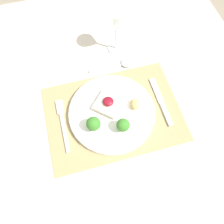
{
  "coord_description": "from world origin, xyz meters",
  "views": [
    {
      "loc": [
        -0.08,
        -0.3,
        1.4
      ],
      "look_at": [
        -0.01,
        -0.0,
        0.74
      ],
      "focal_mm": 35.0,
      "sensor_mm": 36.0,
      "label": 1
    }
  ],
  "objects_px": {
    "spoon": "(123,64)",
    "wine_glass_near": "(116,22)",
    "fork": "(63,121)",
    "dinner_plate": "(112,113)",
    "knife": "(162,104)"
  },
  "relations": [
    {
      "from": "wine_glass_near",
      "to": "knife",
      "type": "bearing_deg",
      "value": -72.93
    },
    {
      "from": "spoon",
      "to": "wine_glass_near",
      "type": "height_order",
      "value": "wine_glass_near"
    },
    {
      "from": "knife",
      "to": "wine_glass_near",
      "type": "relative_size",
      "value": 1.06
    },
    {
      "from": "fork",
      "to": "wine_glass_near",
      "type": "height_order",
      "value": "wine_glass_near"
    },
    {
      "from": "dinner_plate",
      "to": "spoon",
      "type": "height_order",
      "value": "dinner_plate"
    },
    {
      "from": "dinner_plate",
      "to": "knife",
      "type": "distance_m",
      "value": 0.18
    },
    {
      "from": "fork",
      "to": "spoon",
      "type": "height_order",
      "value": "spoon"
    },
    {
      "from": "fork",
      "to": "wine_glass_near",
      "type": "xyz_separation_m",
      "value": [
        0.26,
        0.26,
        0.13
      ]
    },
    {
      "from": "fork",
      "to": "spoon",
      "type": "relative_size",
      "value": 1.08
    },
    {
      "from": "fork",
      "to": "knife",
      "type": "relative_size",
      "value": 1.0
    },
    {
      "from": "fork",
      "to": "wine_glass_near",
      "type": "bearing_deg",
      "value": 46.16
    },
    {
      "from": "dinner_plate",
      "to": "wine_glass_near",
      "type": "bearing_deg",
      "value": 71.66
    },
    {
      "from": "dinner_plate",
      "to": "wine_glass_near",
      "type": "xyz_separation_m",
      "value": [
        0.09,
        0.27,
        0.11
      ]
    },
    {
      "from": "dinner_plate",
      "to": "spoon",
      "type": "xyz_separation_m",
      "value": [
        0.1,
        0.19,
        -0.01
      ]
    },
    {
      "from": "knife",
      "to": "wine_glass_near",
      "type": "distance_m",
      "value": 0.32
    }
  ]
}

